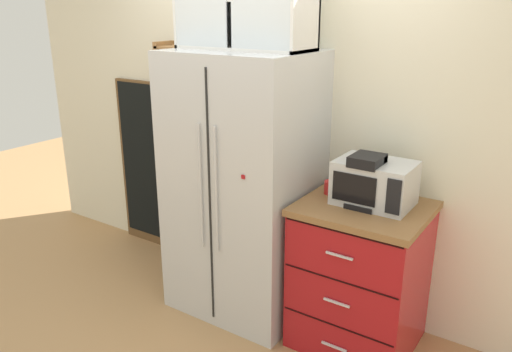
% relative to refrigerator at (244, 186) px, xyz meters
% --- Properties ---
extents(ground_plane, '(10.63, 10.63, 0.00)m').
position_rel_refrigerator_xyz_m(ground_plane, '(-0.00, 0.01, -0.89)').
color(ground_plane, tan).
extents(wall_back_cream, '(4.94, 0.10, 2.55)m').
position_rel_refrigerator_xyz_m(wall_back_cream, '(-0.00, 0.41, 0.38)').
color(wall_back_cream, silver).
rests_on(wall_back_cream, ground).
extents(refrigerator, '(0.91, 0.74, 1.79)m').
position_rel_refrigerator_xyz_m(refrigerator, '(0.00, 0.00, 0.00)').
color(refrigerator, silver).
rests_on(refrigerator, ground).
extents(pantry_shelf_column, '(0.47, 0.25, 1.79)m').
position_rel_refrigerator_xyz_m(pantry_shelf_column, '(-0.71, 0.31, 0.02)').
color(pantry_shelf_column, brown).
rests_on(pantry_shelf_column, ground).
extents(counter_cabinet, '(0.74, 0.68, 0.93)m').
position_rel_refrigerator_xyz_m(counter_cabinet, '(0.85, 0.04, -0.43)').
color(counter_cabinet, '#A8161C').
rests_on(counter_cabinet, ground).
extents(microwave, '(0.44, 0.33, 0.26)m').
position_rel_refrigerator_xyz_m(microwave, '(0.88, 0.09, 0.17)').
color(microwave, silver).
rests_on(microwave, counter_cabinet).
extents(coffee_maker, '(0.17, 0.20, 0.31)m').
position_rel_refrigerator_xyz_m(coffee_maker, '(0.85, 0.05, 0.19)').
color(coffee_maker, black).
rests_on(coffee_maker, counter_cabinet).
extents(mug_red, '(0.12, 0.08, 0.08)m').
position_rel_refrigerator_xyz_m(mug_red, '(0.60, 0.10, 0.08)').
color(mug_red, red).
rests_on(mug_red, counter_cabinet).
extents(mug_navy, '(0.11, 0.08, 0.09)m').
position_rel_refrigerator_xyz_m(mug_navy, '(0.85, -0.01, 0.09)').
color(mug_navy, navy).
rests_on(mug_navy, counter_cabinet).
extents(bottle_green, '(0.07, 0.07, 0.24)m').
position_rel_refrigerator_xyz_m(bottle_green, '(0.85, 0.08, 0.14)').
color(bottle_green, '#285B33').
rests_on(bottle_green, counter_cabinet).
extents(bottle_cobalt, '(0.06, 0.06, 0.27)m').
position_rel_refrigerator_xyz_m(bottle_cobalt, '(0.85, 0.05, 0.16)').
color(bottle_cobalt, navy).
rests_on(bottle_cobalt, counter_cabinet).
extents(upper_cabinet, '(0.87, 0.32, 0.58)m').
position_rel_refrigerator_xyz_m(upper_cabinet, '(-0.00, 0.05, 1.18)').
color(upper_cabinet, silver).
rests_on(upper_cabinet, refrigerator).
extents(chalkboard_menu, '(0.60, 0.04, 1.46)m').
position_rel_refrigerator_xyz_m(chalkboard_menu, '(-1.27, 0.34, -0.16)').
color(chalkboard_menu, brown).
rests_on(chalkboard_menu, ground).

